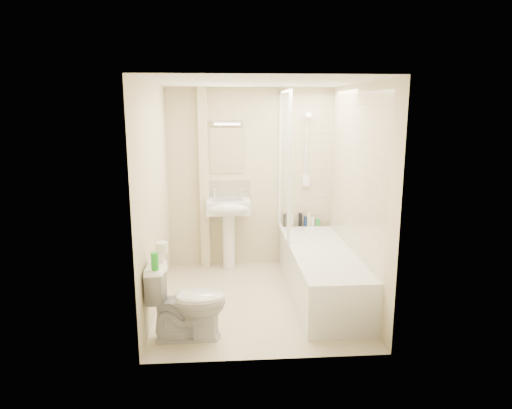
{
  "coord_description": "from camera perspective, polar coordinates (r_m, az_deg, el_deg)",
  "views": [
    {
      "loc": [
        -0.36,
        -4.83,
        2.16
      ],
      "look_at": [
        0.0,
        0.2,
        1.07
      ],
      "focal_mm": 32.0,
      "sensor_mm": 36.0,
      "label": 1
    }
  ],
  "objects": [
    {
      "name": "bottle_green",
      "position": [
        6.32,
        7.74,
        -2.2
      ],
      "size": [
        0.06,
        0.06,
        0.1
      ],
      "primitive_type": "cylinder",
      "color": "green",
      "rests_on": "bathtub"
    },
    {
      "name": "wall_right",
      "position": [
        5.14,
        12.49,
        1.15
      ],
      "size": [
        0.02,
        2.5,
        2.4
      ],
      "primitive_type": "cube",
      "color": "beige",
      "rests_on": "ground"
    },
    {
      "name": "pedestal_sink",
      "position": [
        6.01,
        -3.45,
        -1.25
      ],
      "size": [
        0.56,
        0.51,
        1.09
      ],
      "color": "white",
      "rests_on": "ground"
    },
    {
      "name": "toilet_roll_upper",
      "position": [
        4.35,
        -11.7,
        -5.25
      ],
      "size": [
        0.12,
        0.12,
        0.09
      ],
      "primitive_type": "cylinder",
      "color": "white",
      "rests_on": "toilet_roll_lower"
    },
    {
      "name": "bottle_white_b",
      "position": [
        6.3,
        7.1,
        -2.12
      ],
      "size": [
        0.05,
        0.05,
        0.12
      ],
      "primitive_type": "cylinder",
      "color": "white",
      "rests_on": "bathtub"
    },
    {
      "name": "wall_left",
      "position": [
        4.98,
        -12.57,
        0.8
      ],
      "size": [
        0.02,
        2.5,
        2.4
      ],
      "primitive_type": "cube",
      "color": "beige",
      "rests_on": "ground"
    },
    {
      "name": "ceiling",
      "position": [
        4.85,
        0.17,
        15.05
      ],
      "size": [
        2.2,
        2.5,
        0.02
      ],
      "primitive_type": "cube",
      "color": "white",
      "rests_on": "wall_back"
    },
    {
      "name": "shower_screen",
      "position": [
        5.72,
        3.57,
        5.06
      ],
      "size": [
        0.04,
        0.92,
        1.8
      ],
      "color": "white",
      "rests_on": "bathtub"
    },
    {
      "name": "wall_back",
      "position": [
        6.16,
        -0.71,
        3.25
      ],
      "size": [
        2.2,
        0.02,
        2.4
      ],
      "primitive_type": "cube",
      "color": "beige",
      "rests_on": "ground"
    },
    {
      "name": "tile_back",
      "position": [
        6.21,
        6.24,
        5.34
      ],
      "size": [
        0.7,
        0.01,
        1.75
      ],
      "primitive_type": "cube",
      "color": "beige",
      "rests_on": "wall_back"
    },
    {
      "name": "shower_fixture",
      "position": [
        6.15,
        6.33,
        6.41
      ],
      "size": [
        0.1,
        0.16,
        0.99
      ],
      "color": "white",
      "rests_on": "wall_back"
    },
    {
      "name": "mirror",
      "position": [
        6.09,
        -3.57,
        6.73
      ],
      "size": [
        0.46,
        0.01,
        0.6
      ],
      "primitive_type": "cube",
      "color": "white",
      "rests_on": "wall_back"
    },
    {
      "name": "splashback",
      "position": [
        6.17,
        -3.51,
        1.64
      ],
      "size": [
        0.6,
        0.02,
        0.3
      ],
      "primitive_type": "cube",
      "color": "beige",
      "rests_on": "wall_back"
    },
    {
      "name": "bottle_blue",
      "position": [
        6.28,
        6.24,
        -2.09
      ],
      "size": [
        0.06,
        0.06,
        0.13
      ],
      "primitive_type": "cylinder",
      "color": "#12254F",
      "rests_on": "bathtub"
    },
    {
      "name": "toilet",
      "position": [
        4.42,
        -8.6,
        -11.87
      ],
      "size": [
        0.42,
        0.72,
        0.73
      ],
      "primitive_type": "imported",
      "rotation": [
        0.0,
        0.0,
        1.57
      ],
      "color": "white",
      "rests_on": "ground"
    },
    {
      "name": "floor",
      "position": [
        5.3,
        0.15,
        -11.83
      ],
      "size": [
        2.5,
        2.5,
        0.0
      ],
      "primitive_type": "plane",
      "color": "beige",
      "rests_on": "ground"
    },
    {
      "name": "bathtub",
      "position": [
        5.37,
        8.19,
        -8.32
      ],
      "size": [
        0.7,
        2.1,
        0.55
      ],
      "color": "white",
      "rests_on": "ground"
    },
    {
      "name": "green_bottle",
      "position": [
        4.16,
        -12.54,
        -6.96
      ],
      "size": [
        0.07,
        0.07,
        0.16
      ],
      "primitive_type": "cylinder",
      "color": "green",
      "rests_on": "toilet"
    },
    {
      "name": "bottle_black_b",
      "position": [
        6.27,
        5.55,
        -1.88
      ],
      "size": [
        0.05,
        0.05,
        0.18
      ],
      "primitive_type": "cylinder",
      "color": "black",
      "rests_on": "bathtub"
    },
    {
      "name": "bottle_black_a",
      "position": [
        6.23,
        3.6,
        -1.95
      ],
      "size": [
        0.05,
        0.05,
        0.18
      ],
      "primitive_type": "cylinder",
      "color": "black",
      "rests_on": "bathtub"
    },
    {
      "name": "tile_right",
      "position": [
        5.17,
        12.24,
        3.76
      ],
      "size": [
        0.01,
        2.1,
        1.75
      ],
      "primitive_type": "cube",
      "color": "beige",
      "rests_on": "wall_right"
    },
    {
      "name": "bottle_cream",
      "position": [
        6.29,
        6.62,
        -1.83
      ],
      "size": [
        0.07,
        0.07,
        0.19
      ],
      "primitive_type": "cylinder",
      "color": "beige",
      "rests_on": "bathtub"
    },
    {
      "name": "toilet_roll_lower",
      "position": [
        4.37,
        -12.18,
        -6.47
      ],
      "size": [
        0.11,
        0.11,
        0.09
      ],
      "primitive_type": "cylinder",
      "color": "white",
      "rests_on": "toilet"
    },
    {
      "name": "bottle_white_a",
      "position": [
        6.25,
        4.5,
        -1.97
      ],
      "size": [
        0.05,
        0.05,
        0.17
      ],
      "primitive_type": "cylinder",
      "color": "silver",
      "rests_on": "bathtub"
    },
    {
      "name": "pipe_boxing",
      "position": [
        6.1,
        -6.51,
        3.08
      ],
      "size": [
        0.12,
        0.12,
        2.4
      ],
      "primitive_type": "cube",
      "color": "beige",
      "rests_on": "ground"
    },
    {
      "name": "strip_light",
      "position": [
        6.05,
        -3.62,
        10.2
      ],
      "size": [
        0.42,
        0.07,
        0.07
      ],
      "primitive_type": "cube",
      "color": "silver",
      "rests_on": "wall_back"
    }
  ]
}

